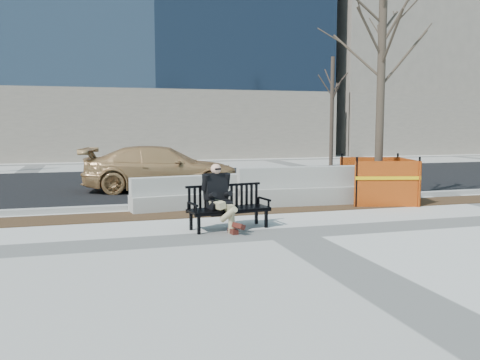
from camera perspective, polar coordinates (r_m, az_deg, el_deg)
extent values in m
plane|color=beige|center=(9.71, 5.38, -5.93)|extent=(120.00, 120.00, 0.00)
cube|color=#47301C|center=(12.12, 0.85, -3.43)|extent=(40.00, 1.20, 0.02)
cube|color=black|center=(18.08, -4.93, -0.23)|extent=(60.00, 10.40, 0.01)
cube|color=#9E9B93|center=(13.01, -0.38, -2.51)|extent=(60.00, 0.25, 0.12)
imported|color=#B08350|center=(15.85, -8.64, -1.21)|extent=(5.04, 2.84, 1.38)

